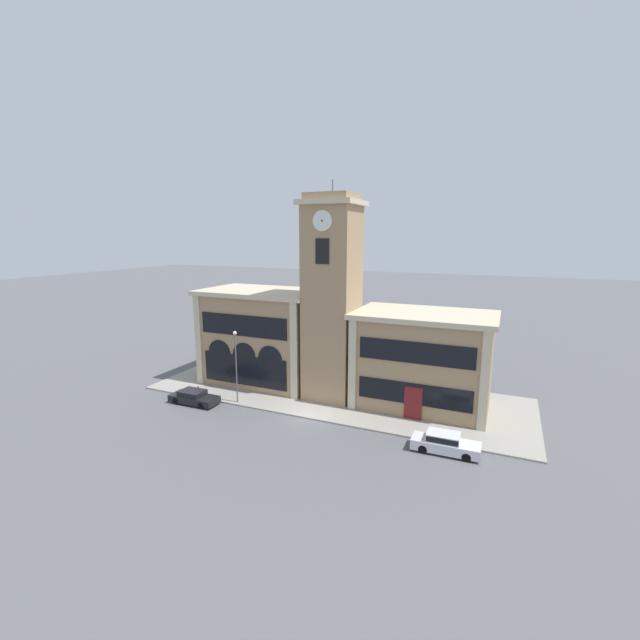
# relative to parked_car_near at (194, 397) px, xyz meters

# --- Properties ---
(ground_plane) EXTENTS (300.00, 300.00, 0.00)m
(ground_plane) POSITION_rel_parked_car_near_xyz_m (11.20, 1.14, -0.67)
(ground_plane) COLOR #56565B
(sidewalk_kerb) EXTENTS (36.82, 12.70, 0.15)m
(sidewalk_kerb) POSITION_rel_parked_car_near_xyz_m (11.20, 7.49, -0.60)
(sidewalk_kerb) COLOR gray
(sidewalk_kerb) RESTS_ON ground_plane
(clock_tower) EXTENTS (5.21, 5.21, 20.41)m
(clock_tower) POSITION_rel_parked_car_near_xyz_m (11.19, 6.80, 8.97)
(clock_tower) COLOR #9E7F5B
(clock_tower) RESTS_ON ground_plane
(town_hall_left_wing) EXTENTS (12.56, 7.99, 9.96)m
(town_hall_left_wing) POSITION_rel_parked_car_near_xyz_m (2.71, 8.16, 4.33)
(town_hall_left_wing) COLOR #9E7F5B
(town_hall_left_wing) RESTS_ON ground_plane
(town_hall_right_wing) EXTENTS (12.39, 7.99, 8.78)m
(town_hall_right_wing) POSITION_rel_parked_car_near_xyz_m (19.60, 8.17, 3.75)
(town_hall_right_wing) COLOR #9E7F5B
(town_hall_right_wing) RESTS_ON ground_plane
(parked_car_near) EXTENTS (4.72, 1.95, 1.27)m
(parked_car_near) POSITION_rel_parked_car_near_xyz_m (0.00, 0.00, 0.00)
(parked_car_near) COLOR black
(parked_car_near) RESTS_ON ground_plane
(parked_car_mid) EXTENTS (4.87, 1.81, 1.48)m
(parked_car_mid) POSITION_rel_parked_car_near_xyz_m (22.87, -0.00, 0.10)
(parked_car_mid) COLOR silver
(parked_car_mid) RESTS_ON ground_plane
(street_lamp) EXTENTS (0.36, 0.36, 6.83)m
(street_lamp) POSITION_rel_parked_car_near_xyz_m (3.76, 1.66, 3.85)
(street_lamp) COLOR #4C4C51
(street_lamp) RESTS_ON sidewalk_kerb
(fire_hydrant) EXTENTS (0.22, 0.22, 0.87)m
(fire_hydrant) POSITION_rel_parked_car_near_xyz_m (-0.87, 1.70, -0.10)
(fire_hydrant) COLOR red
(fire_hydrant) RESTS_ON sidewalk_kerb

